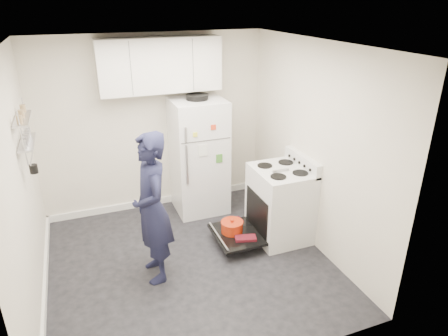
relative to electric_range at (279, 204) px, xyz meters
name	(u,v)px	position (x,y,z in m)	size (l,w,h in m)	color
room	(182,169)	(-1.29, -0.12, 0.74)	(3.21, 3.21, 2.51)	black
electric_range	(279,204)	(0.00, 0.00, 0.00)	(0.66, 0.76, 1.10)	silver
open_oven_door	(235,231)	(-0.60, 0.03, -0.28)	(0.55, 0.70, 0.22)	black
refrigerator	(199,156)	(-0.72, 1.10, 0.36)	(0.72, 0.74, 1.72)	white
upper_cabinets	(160,65)	(-1.16, 1.28, 1.63)	(1.60, 0.33, 0.70)	silver
wall_shelf_rack	(25,131)	(-2.78, 0.34, 1.21)	(0.14, 0.60, 0.61)	#B2B2B7
person	(152,209)	(-1.66, -0.22, 0.38)	(0.62, 0.41, 1.70)	#171934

